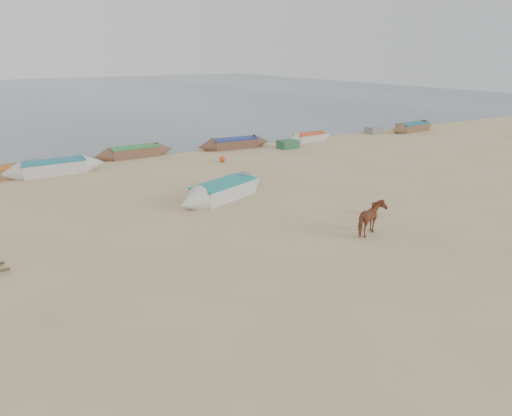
{
  "coord_description": "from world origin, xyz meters",
  "views": [
    {
      "loc": [
        -11.09,
        -13.69,
        7.61
      ],
      "look_at": [
        0.0,
        4.0,
        1.0
      ],
      "focal_mm": 35.0,
      "sensor_mm": 36.0,
      "label": 1
    }
  ],
  "objects": [
    {
      "name": "waterline_canoes",
      "position": [
        -0.62,
        20.36,
        0.41
      ],
      "size": [
        59.8,
        4.04,
        0.92
      ],
      "color": "brown",
      "rests_on": "ground"
    },
    {
      "name": "ground",
      "position": [
        0.0,
        0.0,
        0.0
      ],
      "size": [
        140.0,
        140.0,
        0.0
      ],
      "primitive_type": "plane",
      "color": "tan",
      "rests_on": "ground"
    },
    {
      "name": "calf_front",
      "position": [
        5.99,
        2.72,
        0.38
      ],
      "size": [
        0.82,
        0.77,
        0.75
      ],
      "primitive_type": "imported",
      "rotation": [
        0.0,
        0.0,
        -1.29
      ],
      "color": "brown",
      "rests_on": "ground"
    },
    {
      "name": "cow_adult",
      "position": [
        3.84,
        0.81,
        0.73
      ],
      "size": [
        1.89,
        1.39,
        1.45
      ],
      "primitive_type": "imported",
      "rotation": [
        0.0,
        0.0,
        1.97
      ],
      "color": "brown",
      "rests_on": "ground"
    },
    {
      "name": "sea",
      "position": [
        0.0,
        82.0,
        0.01
      ],
      "size": [
        160.0,
        160.0,
        0.0
      ],
      "primitive_type": "plane",
      "color": "slate",
      "rests_on": "ground"
    },
    {
      "name": "near_canoe",
      "position": [
        1.16,
        9.09,
        0.45
      ],
      "size": [
        6.67,
        3.81,
        0.9
      ],
      "primitive_type": null,
      "rotation": [
        0.0,
        0.0,
        0.38
      ],
      "color": "silver",
      "rests_on": "ground"
    },
    {
      "name": "beach_clutter",
      "position": [
        4.1,
        19.73,
        0.3
      ],
      "size": [
        46.66,
        5.67,
        0.64
      ],
      "color": "#306B3A",
      "rests_on": "ground"
    }
  ]
}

